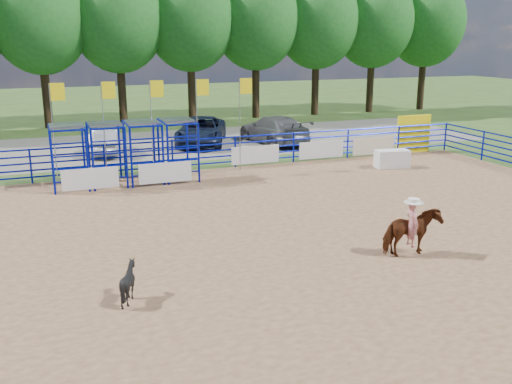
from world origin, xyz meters
The scene contains 12 objects.
ground centered at (0.00, 0.00, 0.00)m, with size 120.00×120.00×0.00m, color #405D25.
arena_dirt centered at (0.00, 0.00, 0.01)m, with size 30.00×20.00×0.02m, color #986F4C.
gravel_strip centered at (0.00, 17.00, 0.01)m, with size 40.00×10.00×0.01m, color slate.
announcer_table centered at (9.87, 7.31, 0.44)m, with size 1.56×0.73×0.83m, color white.
horse_and_rider centered at (4.01, -2.48, 0.82)m, with size 1.62×0.75×2.30m.
calf centered at (-3.82, -2.60, 0.47)m, with size 0.73×0.83×0.91m, color black.
car_b centered at (-2.37, 15.53, 0.67)m, with size 1.39×3.98×1.31m, color gray.
car_c centered at (3.08, 16.39, 0.78)m, with size 2.55×5.54×1.54m, color black.
car_d centered at (7.10, 15.26, 0.80)m, with size 2.23×5.48×1.59m, color #515153.
perimeter_fence centered at (0.00, 0.00, 0.75)m, with size 30.10×20.10×1.50m.
chute_assembly centered at (-1.90, 8.84, 1.26)m, with size 19.32×2.41×4.20m.
treeline centered at (0.00, 26.00, 7.53)m, with size 56.40×6.40×11.24m.
Camera 1 is at (-5.31, -15.04, 5.96)m, focal length 40.00 mm.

